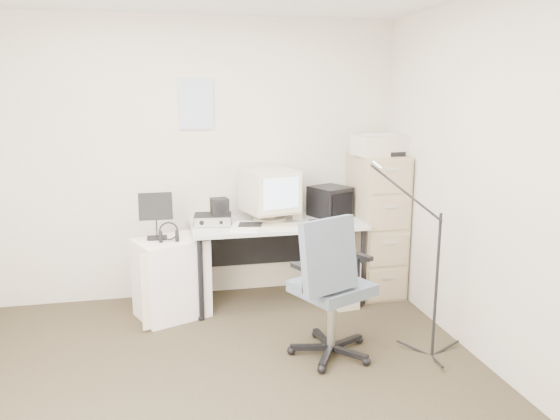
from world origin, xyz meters
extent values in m
cube|color=#302817|center=(0.00, 0.00, -0.01)|extent=(3.60, 3.60, 0.01)
cube|color=beige|center=(0.00, 1.80, 1.25)|extent=(3.60, 0.02, 2.50)
cube|color=beige|center=(0.00, -1.80, 1.25)|extent=(3.60, 0.02, 2.50)
cube|color=beige|center=(1.80, 0.00, 1.25)|extent=(0.02, 3.60, 2.50)
cube|color=white|center=(-0.02, 1.79, 1.75)|extent=(0.30, 0.02, 0.44)
cube|color=gray|center=(1.58, 1.48, 0.65)|extent=(0.40, 0.60, 1.30)
cube|color=silver|center=(1.58, 1.44, 1.39)|extent=(0.49, 0.37, 0.18)
cube|color=silver|center=(0.63, 1.45, 0.36)|extent=(1.50, 0.70, 0.73)
cube|color=silver|center=(0.58, 1.51, 0.96)|extent=(0.51, 0.53, 0.46)
cube|color=black|center=(1.16, 1.57, 0.87)|extent=(0.41, 0.42, 0.28)
cube|color=beige|center=(0.84, 1.54, 0.81)|extent=(0.11, 0.11, 0.16)
cube|color=silver|center=(0.58, 1.25, 0.74)|extent=(0.44, 0.21, 0.02)
cube|color=black|center=(0.93, 1.28, 0.75)|extent=(0.08, 0.12, 0.04)
cube|color=black|center=(0.07, 1.48, 0.78)|extent=(0.34, 0.27, 0.09)
cube|color=black|center=(0.13, 1.46, 0.89)|extent=(0.16, 0.15, 0.14)
cube|color=white|center=(0.33, 1.30, 0.74)|extent=(0.31, 0.37, 0.02)
cube|color=silver|center=(1.16, 1.29, 0.21)|extent=(0.25, 0.47, 0.42)
cube|color=slate|center=(0.79, 0.34, 0.53)|extent=(0.81, 0.81, 1.06)
cube|color=white|center=(-0.31, 1.30, 0.33)|extent=(0.66, 0.60, 0.67)
cube|color=black|center=(-0.40, 1.35, 0.86)|extent=(0.30, 0.21, 0.40)
torus|color=black|center=(-0.31, 1.24, 0.72)|extent=(0.20, 0.20, 0.03)
cylinder|color=black|center=(1.50, 0.18, 0.69)|extent=(0.03, 0.03, 1.37)
camera|label=1|loc=(-0.34, -3.12, 1.87)|focal=35.00mm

